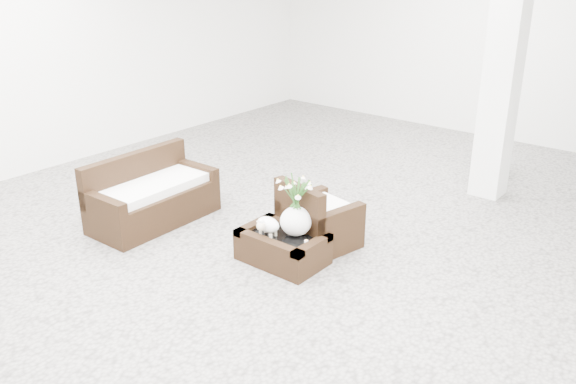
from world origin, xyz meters
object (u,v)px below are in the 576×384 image
Objects in this scene: topiary at (495,130)px; armchair at (320,213)px; loveseat at (153,190)px; coffee_table at (283,248)px.

armchair is at bearing -99.83° from topiary.
loveseat is 1.14× the size of topiary.
loveseat is at bearing 33.71° from armchair.
armchair is 0.51× the size of loveseat.
armchair is 3.55m from topiary.
topiary reaches higher than loveseat.
armchair is at bearing -69.48° from loveseat.
loveseat is at bearing -173.76° from coffee_table.
loveseat reaches higher than armchair.
armchair is (0.07, 0.57, 0.24)m from coffee_table.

